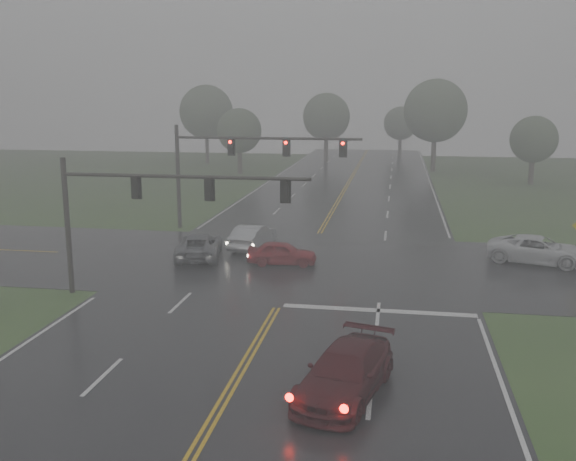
% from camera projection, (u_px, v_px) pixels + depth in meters
% --- Properties ---
extents(main_road, '(18.00, 160.00, 0.02)m').
position_uv_depth(main_road, '(297.00, 273.00, 34.47)').
color(main_road, black).
rests_on(main_road, ground).
extents(cross_street, '(120.00, 14.00, 0.02)m').
position_uv_depth(cross_street, '(303.00, 263.00, 36.40)').
color(cross_street, black).
rests_on(cross_street, ground).
extents(stop_bar, '(8.50, 0.50, 0.01)m').
position_uv_depth(stop_bar, '(378.00, 311.00, 28.34)').
color(stop_bar, silver).
rests_on(stop_bar, ground).
extents(sedan_maroon, '(3.39, 5.62, 1.52)m').
position_uv_depth(sedan_maroon, '(345.00, 395.00, 20.40)').
color(sedan_maroon, '#3E0B10').
rests_on(sedan_maroon, ground).
extents(sedan_red, '(3.97, 1.83, 1.32)m').
position_uv_depth(sedan_red, '(282.00, 265.00, 36.08)').
color(sedan_red, maroon).
rests_on(sedan_red, ground).
extents(sedan_silver, '(2.24, 4.74, 1.50)m').
position_uv_depth(sedan_silver, '(253.00, 249.00, 39.86)').
color(sedan_silver, '#9D9FA4').
rests_on(sedan_silver, ground).
extents(car_grey, '(3.32, 5.52, 1.44)m').
position_uv_depth(car_grey, '(200.00, 258.00, 37.54)').
color(car_grey, '#54565B').
rests_on(car_grey, ground).
extents(pickup_white, '(6.02, 4.06, 1.53)m').
position_uv_depth(pickup_white, '(537.00, 263.00, 36.36)').
color(pickup_white, silver).
rests_on(pickup_white, ground).
extents(signal_gantry_near, '(11.75, 0.29, 6.52)m').
position_uv_depth(signal_gantry_near, '(138.00, 201.00, 29.48)').
color(signal_gantry_near, black).
rests_on(signal_gantry_near, ground).
extents(signal_gantry_far, '(13.11, 0.37, 7.32)m').
position_uv_depth(signal_gantry_far, '(233.00, 157.00, 44.54)').
color(signal_gantry_far, black).
rests_on(signal_gantry_far, ground).
extents(tree_nw_a, '(5.34, 5.34, 7.84)m').
position_uv_depth(tree_nw_a, '(239.00, 131.00, 76.79)').
color(tree_nw_a, '#362A23').
rests_on(tree_nw_a, ground).
extents(tree_ne_a, '(7.72, 7.72, 11.33)m').
position_uv_depth(tree_ne_a, '(436.00, 111.00, 78.49)').
color(tree_ne_a, '#362A23').
rests_on(tree_ne_a, ground).
extents(tree_n_mid, '(6.60, 6.60, 9.69)m').
position_uv_depth(tree_n_mid, '(326.00, 117.00, 89.52)').
color(tree_n_mid, '#362A23').
rests_on(tree_n_mid, ground).
extents(tree_e_near, '(4.93, 4.93, 7.25)m').
position_uv_depth(tree_e_near, '(534.00, 140.00, 67.57)').
color(tree_e_near, '#362A23').
rests_on(tree_e_near, ground).
extents(tree_nw_b, '(7.33, 7.33, 10.76)m').
position_uv_depth(tree_nw_b, '(206.00, 112.00, 87.81)').
color(tree_nw_b, '#362A23').
rests_on(tree_nw_b, ground).
extents(tree_n_far, '(5.21, 5.21, 7.66)m').
position_uv_depth(tree_n_far, '(401.00, 123.00, 99.50)').
color(tree_n_far, '#362A23').
rests_on(tree_n_far, ground).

